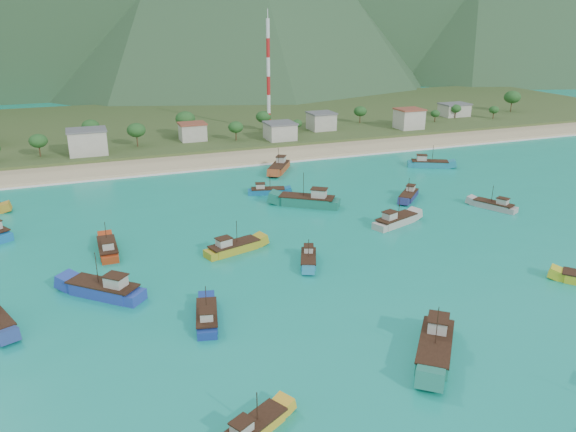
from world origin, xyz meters
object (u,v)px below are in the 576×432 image
object	(u,v)px
radio_tower	(268,76)
boat_9	(105,290)
boat_26	(253,429)
boat_4	(279,168)
boat_24	(108,249)
boat_15	(435,347)
boat_6	(494,206)
boat_2	(396,221)
boat_11	(308,201)
boat_23	(233,248)
boat_19	(267,191)
boat_1	(308,260)
boat_10	(429,164)
boat_20	(207,318)
boat_13	(409,196)

from	to	relation	value
radio_tower	boat_9	bearing A→B (deg)	-120.79
boat_26	boat_9	bearing A→B (deg)	169.15
boat_4	boat_24	distance (m)	64.08
radio_tower	boat_15	world-z (taller)	radio_tower
boat_6	boat_9	distance (m)	84.37
boat_2	boat_6	distance (m)	25.77
boat_11	boat_23	xyz separation A→B (m)	(-22.76, -19.25, -0.33)
boat_19	boat_26	world-z (taller)	boat_19
boat_4	boat_6	world-z (taller)	boat_4
boat_19	boat_15	bearing A→B (deg)	13.75
boat_2	boat_4	distance (m)	48.71
boat_15	boat_19	xyz separation A→B (m)	(2.01, 71.60, -0.43)
radio_tower	boat_4	bearing A→B (deg)	-105.74
boat_15	boat_1	bearing A→B (deg)	-43.20
boat_6	boat_11	distance (m)	41.29
boat_10	boat_11	size ratio (longest dim) A/B	0.86
boat_15	boat_4	bearing A→B (deg)	-58.13
boat_9	boat_19	distance (m)	56.87
boat_20	boat_23	distance (m)	24.67
boat_13	boat_9	bearing A→B (deg)	64.95
boat_4	boat_13	world-z (taller)	boat_4
boat_23	boat_11	bearing A→B (deg)	113.51
radio_tower	boat_4	xyz separation A→B (m)	(-13.23, -46.96, -19.62)
radio_tower	boat_10	bearing A→B (deg)	-64.45
boat_19	boat_23	distance (m)	35.45
boat_9	boat_2	bearing A→B (deg)	-36.80
boat_9	boat_10	bearing A→B (deg)	-19.71
boat_6	boat_23	world-z (taller)	boat_23
radio_tower	boat_11	bearing A→B (deg)	-102.70
boat_6	boat_24	bearing A→B (deg)	150.69
boat_6	boat_9	world-z (taller)	boat_9
boat_1	boat_23	size ratio (longest dim) A/B	0.79
boat_20	boat_4	bearing A→B (deg)	75.35
boat_9	boat_13	bearing A→B (deg)	-27.79
boat_9	boat_1	bearing A→B (deg)	-47.03
boat_6	boat_4	bearing A→B (deg)	99.65
boat_11	boat_15	world-z (taller)	boat_11
boat_9	boat_13	size ratio (longest dim) A/B	1.37
boat_4	boat_1	bearing A→B (deg)	108.24
boat_10	boat_13	xyz separation A→B (m)	(-21.07, -22.92, -0.20)
boat_24	boat_15	bearing A→B (deg)	-53.56
boat_2	boat_4	size ratio (longest dim) A/B	0.95
boat_4	boat_24	size ratio (longest dim) A/B	1.15
boat_1	boat_20	size ratio (longest dim) A/B	0.89
boat_24	boat_13	bearing A→B (deg)	6.20
radio_tower	boat_9	xyz separation A→B (m)	(-63.18, -106.02, -19.54)
boat_4	boat_26	size ratio (longest dim) A/B	1.36
boat_4	boat_20	distance (m)	81.21
boat_10	boat_20	size ratio (longest dim) A/B	1.17
radio_tower	boat_15	size ratio (longest dim) A/B	3.04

